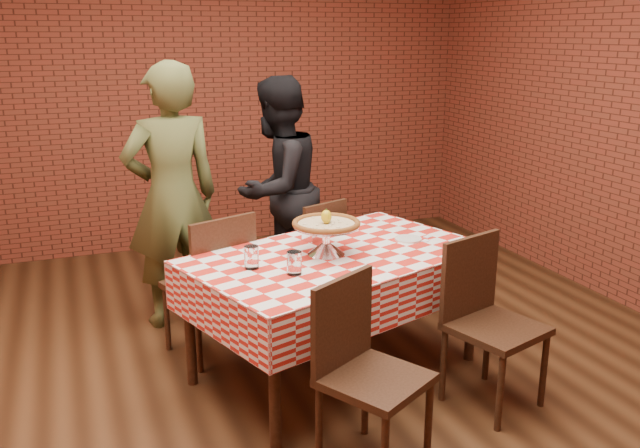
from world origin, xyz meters
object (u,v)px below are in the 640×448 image
(pizza, at_px, (326,224))
(water_glass_left, at_px, (294,263))
(diner_black, at_px, (277,190))
(chair_far_left, at_px, (208,283))
(chair_near_right, at_px, (496,327))
(diner_olive, at_px, (172,197))
(chair_far_right, at_px, (309,256))
(water_glass_right, at_px, (251,257))
(pizza_stand, at_px, (326,240))
(condiment_caddy, at_px, (313,228))
(table, at_px, (336,314))
(chair_near_left, at_px, (375,379))

(pizza, height_order, water_glass_left, pizza)
(diner_black, bearing_deg, pizza, 47.41)
(chair_far_left, bearing_deg, water_glass_left, 92.00)
(chair_near_right, distance_m, diner_olive, 2.30)
(water_glass_left, bearing_deg, chair_far_right, 66.35)
(diner_black, bearing_deg, water_glass_right, 29.65)
(pizza_stand, height_order, diner_black, diner_black)
(condiment_caddy, bearing_deg, chair_near_right, -79.08)
(chair_far_right, distance_m, diner_black, 0.59)
(pizza_stand, distance_m, water_glass_left, 0.38)
(water_glass_left, height_order, diner_olive, diner_olive)
(water_glass_right, relative_size, diner_black, 0.07)
(table, bearing_deg, water_glass_left, -144.44)
(condiment_caddy, distance_m, chair_near_right, 1.23)
(chair_near_right, bearing_deg, condiment_caddy, 109.66)
(chair_near_right, distance_m, diner_black, 2.09)
(table, distance_m, condiment_caddy, 0.54)
(diner_black, bearing_deg, chair_far_left, 10.08)
(pizza, distance_m, diner_olive, 1.29)
(diner_olive, bearing_deg, chair_near_right, 122.53)
(table, height_order, chair_near_right, chair_near_right)
(chair_far_left, height_order, chair_far_right, chair_far_left)
(table, distance_m, chair_far_right, 0.92)
(chair_far_left, relative_size, chair_far_right, 1.09)
(chair_near_left, bearing_deg, chair_far_right, 49.87)
(water_glass_right, bearing_deg, diner_olive, 101.36)
(water_glass_left, height_order, chair_near_left, chair_near_left)
(pizza, distance_m, chair_near_left, 1.05)
(chair_far_left, xyz_separation_m, diner_black, (0.71, 0.78, 0.38))
(table, height_order, diner_black, diner_black)
(water_glass_right, distance_m, condiment_caddy, 0.61)
(chair_near_left, xyz_separation_m, diner_black, (0.24, 2.23, 0.39))
(table, relative_size, chair_far_right, 1.93)
(diner_olive, bearing_deg, water_glass_right, 94.52)
(pizza_stand, distance_m, chair_near_right, 1.06)
(condiment_caddy, bearing_deg, water_glass_left, -146.01)
(diner_olive, xyz_separation_m, diner_black, (0.82, 0.22, -0.07))
(chair_far_right, xyz_separation_m, diner_black, (-0.11, 0.41, 0.42))
(water_glass_right, distance_m, chair_far_right, 1.26)
(water_glass_right, relative_size, chair_far_right, 0.15)
(table, distance_m, diner_black, 1.40)
(condiment_caddy, height_order, diner_black, diner_black)
(table, xyz_separation_m, chair_near_right, (0.67, -0.65, 0.09))
(chair_near_left, bearing_deg, water_glass_right, 82.76)
(condiment_caddy, height_order, chair_near_right, chair_near_right)
(diner_black, bearing_deg, condiment_caddy, 47.26)
(pizza, bearing_deg, chair_far_right, 76.09)
(table, xyz_separation_m, chair_near_left, (-0.18, -0.92, 0.08))
(water_glass_left, xyz_separation_m, water_glass_right, (-0.19, 0.17, 0.00))
(table, relative_size, pizza, 4.24)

